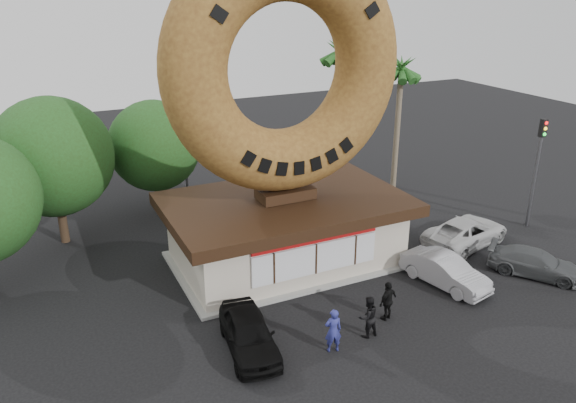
{
  "coord_description": "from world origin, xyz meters",
  "views": [
    {
      "loc": [
        -10.47,
        -16.13,
        12.82
      ],
      "look_at": [
        -0.83,
        4.0,
        3.99
      ],
      "focal_mm": 35.0,
      "sensor_mm": 36.0,
      "label": 1
    }
  ],
  "objects_px": {
    "giant_donut": "(285,68)",
    "car_grey": "(536,263)",
    "traffic_signal": "(538,160)",
    "person_center": "(368,317)",
    "person_right": "(388,301)",
    "car_white": "(466,232)",
    "donut_shop": "(286,228)",
    "car_black": "(249,333)",
    "car_silver": "(445,271)",
    "person_left": "(333,330)",
    "street_lamp": "(186,130)"
  },
  "relations": [
    {
      "from": "car_white",
      "to": "street_lamp",
      "type": "bearing_deg",
      "value": 28.11
    },
    {
      "from": "person_left",
      "to": "car_grey",
      "type": "height_order",
      "value": "person_left"
    },
    {
      "from": "traffic_signal",
      "to": "car_white",
      "type": "distance_m",
      "value": 5.73
    },
    {
      "from": "person_right",
      "to": "traffic_signal",
      "type": "bearing_deg",
      "value": -179.49
    },
    {
      "from": "car_white",
      "to": "car_grey",
      "type": "bearing_deg",
      "value": 175.49
    },
    {
      "from": "person_center",
      "to": "car_black",
      "type": "bearing_deg",
      "value": -16.39
    },
    {
      "from": "traffic_signal",
      "to": "car_grey",
      "type": "bearing_deg",
      "value": -134.19
    },
    {
      "from": "giant_donut",
      "to": "person_left",
      "type": "bearing_deg",
      "value": -101.65
    },
    {
      "from": "car_silver",
      "to": "donut_shop",
      "type": "bearing_deg",
      "value": 124.39
    },
    {
      "from": "person_center",
      "to": "car_silver",
      "type": "bearing_deg",
      "value": -162.83
    },
    {
      "from": "donut_shop",
      "to": "giant_donut",
      "type": "distance_m",
      "value": 7.53
    },
    {
      "from": "person_left",
      "to": "car_silver",
      "type": "xyz_separation_m",
      "value": [
        6.96,
        2.06,
        -0.19
      ]
    },
    {
      "from": "car_black",
      "to": "car_grey",
      "type": "bearing_deg",
      "value": 6.16
    },
    {
      "from": "car_silver",
      "to": "car_grey",
      "type": "height_order",
      "value": "car_silver"
    },
    {
      "from": "car_grey",
      "to": "car_white",
      "type": "distance_m",
      "value": 3.97
    },
    {
      "from": "street_lamp",
      "to": "car_silver",
      "type": "xyz_separation_m",
      "value": [
        7.33,
        -15.15,
        -3.79
      ]
    },
    {
      "from": "donut_shop",
      "to": "car_silver",
      "type": "height_order",
      "value": "donut_shop"
    },
    {
      "from": "person_right",
      "to": "person_left",
      "type": "bearing_deg",
      "value": -2.52
    },
    {
      "from": "donut_shop",
      "to": "car_silver",
      "type": "distance_m",
      "value": 7.58
    },
    {
      "from": "donut_shop",
      "to": "giant_donut",
      "type": "relative_size",
      "value": 1.02
    },
    {
      "from": "giant_donut",
      "to": "person_left",
      "type": "distance_m",
      "value": 11.18
    },
    {
      "from": "giant_donut",
      "to": "car_grey",
      "type": "height_order",
      "value": "giant_donut"
    },
    {
      "from": "street_lamp",
      "to": "traffic_signal",
      "type": "relative_size",
      "value": 1.32
    },
    {
      "from": "giant_donut",
      "to": "traffic_signal",
      "type": "xyz_separation_m",
      "value": [
        14.0,
        -2.01,
        -5.43
      ]
    },
    {
      "from": "traffic_signal",
      "to": "car_grey",
      "type": "xyz_separation_m",
      "value": [
        -4.12,
        -4.24,
        -3.26
      ]
    },
    {
      "from": "person_center",
      "to": "car_grey",
      "type": "bearing_deg",
      "value": -177.52
    },
    {
      "from": "car_white",
      "to": "donut_shop",
      "type": "bearing_deg",
      "value": 62.08
    },
    {
      "from": "car_black",
      "to": "car_grey",
      "type": "relative_size",
      "value": 1.0
    },
    {
      "from": "person_right",
      "to": "car_silver",
      "type": "bearing_deg",
      "value": 178.14
    },
    {
      "from": "donut_shop",
      "to": "person_right",
      "type": "bearing_deg",
      "value": -76.32
    },
    {
      "from": "traffic_signal",
      "to": "car_silver",
      "type": "bearing_deg",
      "value": -159.78
    },
    {
      "from": "traffic_signal",
      "to": "person_center",
      "type": "relative_size",
      "value": 3.56
    },
    {
      "from": "traffic_signal",
      "to": "person_left",
      "type": "relative_size",
      "value": 3.44
    },
    {
      "from": "person_right",
      "to": "car_silver",
      "type": "distance_m",
      "value": 4.11
    },
    {
      "from": "donut_shop",
      "to": "car_grey",
      "type": "distance_m",
      "value": 11.74
    },
    {
      "from": "giant_donut",
      "to": "car_white",
      "type": "bearing_deg",
      "value": -14.14
    },
    {
      "from": "giant_donut",
      "to": "car_black",
      "type": "height_order",
      "value": "giant_donut"
    },
    {
      "from": "person_left",
      "to": "car_white",
      "type": "distance_m",
      "value": 11.78
    },
    {
      "from": "donut_shop",
      "to": "car_silver",
      "type": "bearing_deg",
      "value": -43.17
    },
    {
      "from": "person_right",
      "to": "car_white",
      "type": "relative_size",
      "value": 0.34
    },
    {
      "from": "car_silver",
      "to": "car_white",
      "type": "height_order",
      "value": "car_white"
    },
    {
      "from": "car_grey",
      "to": "giant_donut",
      "type": "bearing_deg",
      "value": 112.26
    },
    {
      "from": "street_lamp",
      "to": "car_silver",
      "type": "bearing_deg",
      "value": -64.19
    },
    {
      "from": "traffic_signal",
      "to": "person_center",
      "type": "bearing_deg",
      "value": -160.26
    },
    {
      "from": "person_left",
      "to": "car_black",
      "type": "bearing_deg",
      "value": -14.01
    },
    {
      "from": "car_black",
      "to": "car_white",
      "type": "relative_size",
      "value": 0.83
    },
    {
      "from": "car_black",
      "to": "car_grey",
      "type": "xyz_separation_m",
      "value": [
        14.13,
        -0.43,
        -0.11
      ]
    },
    {
      "from": "person_center",
      "to": "car_black",
      "type": "relative_size",
      "value": 0.41
    },
    {
      "from": "street_lamp",
      "to": "car_black",
      "type": "relative_size",
      "value": 1.91
    },
    {
      "from": "person_center",
      "to": "car_white",
      "type": "relative_size",
      "value": 0.34
    }
  ]
}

